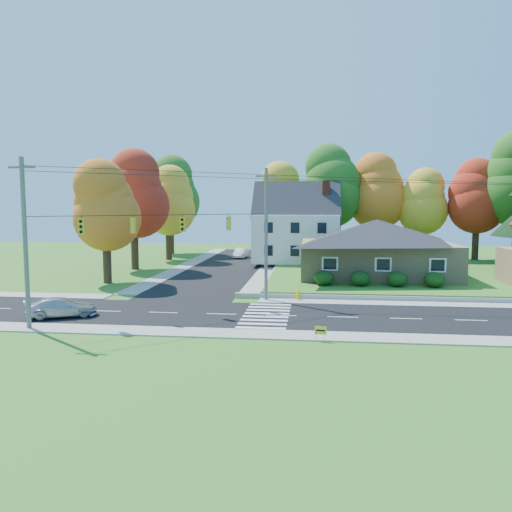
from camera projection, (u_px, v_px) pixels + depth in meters
The scene contains 23 objects.
ground at pixel (281, 316), 32.79m from camera, with size 120.00×120.00×0.00m, color #3D7923.
road_main at pixel (281, 316), 32.79m from camera, with size 90.00×8.00×0.02m, color black.
road_cross at pixel (228, 266), 59.39m from camera, with size 8.00×44.00×0.02m, color black.
sidewalk_north at pixel (285, 301), 37.73m from camera, with size 90.00×2.00×0.08m, color #9C9A90.
sidewalk_south at pixel (275, 335), 27.85m from camera, with size 90.00×2.00×0.08m, color #9C9A90.
lawn at pixel (418, 272), 52.05m from camera, with size 30.00×30.00×0.50m, color #3D7923.
ranch_house at pixel (376, 247), 47.36m from camera, with size 14.60×10.60×5.40m.
colonial_house at pixel (297, 227), 59.99m from camera, with size 10.40×8.40×9.60m.
hedge_row at pixel (379, 279), 41.51m from camera, with size 10.70×1.70×1.27m.
traffic_infrastructure at pixel (281, 236), 33.62m from camera, with size 38.10×10.66×10.00m.
tree_lot_0 at pixel (283, 197), 65.77m from camera, with size 6.72×6.72×12.51m.
tree_lot_1 at pixel (329, 186), 63.97m from camera, with size 7.84×7.84×14.60m.
tree_lot_2 at pixel (376, 192), 64.34m from camera, with size 7.28×7.28×13.56m.
tree_lot_3 at pixel (425, 202), 62.81m from camera, with size 6.16×6.16×11.47m.
tree_lot_4 at pixel (477, 196), 61.07m from camera, with size 6.72×6.72×12.51m.
tree_west_0 at pixel (105, 206), 45.85m from camera, with size 6.16×6.16×11.47m.
tree_west_1 at pixel (133, 194), 55.71m from camera, with size 7.28×7.28×13.56m.
tree_west_2 at pixel (168, 201), 65.54m from camera, with size 6.72×6.72×12.51m.
tree_west_3 at pixel (170, 192), 73.54m from camera, with size 7.84×7.84×14.60m.
silver_sedan at pixel (62, 307), 32.31m from camera, with size 1.78×4.38×1.27m, color #B7B7B7.
white_car at pixel (241, 253), 68.27m from camera, with size 1.41×4.06×1.34m, color silver.
fire_hydrant at pixel (298, 295), 38.04m from camera, with size 0.46×0.37×0.82m.
yard_sign at pixel (321, 331), 26.62m from camera, with size 0.64×0.14×0.81m.
Camera 1 is at (2.02, -32.20, 7.27)m, focal length 35.00 mm.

